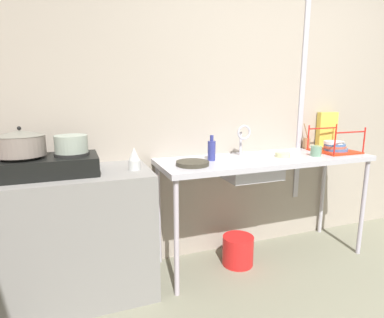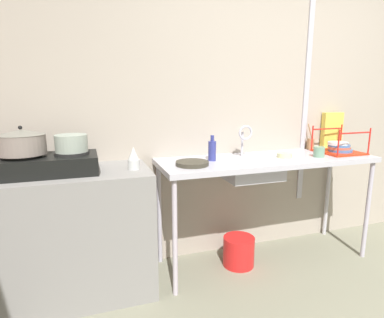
{
  "view_description": "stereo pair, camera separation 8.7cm",
  "coord_description": "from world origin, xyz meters",
  "px_view_note": "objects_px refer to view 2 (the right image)",
  "views": [
    {
      "loc": [
        -1.66,
        -0.78,
        1.39
      ],
      "look_at": [
        -0.86,
        1.36,
        0.91
      ],
      "focal_mm": 29.93,
      "sensor_mm": 36.0,
      "label": 1
    },
    {
      "loc": [
        -1.58,
        -0.8,
        1.39
      ],
      "look_at": [
        -0.86,
        1.36,
        0.91
      ],
      "focal_mm": 29.93,
      "sensor_mm": 36.0,
      "label": 2
    }
  ],
  "objects_px": {
    "stove": "(49,164)",
    "cereal_box": "(332,130)",
    "pot_on_left_burner": "(22,142)",
    "frying_pan": "(192,163)",
    "percolator": "(134,158)",
    "sink_basin": "(252,170)",
    "pot_on_right_burner": "(71,143)",
    "faucet": "(245,135)",
    "small_bowl_on_drainboard": "(285,155)",
    "utensil_jar": "(310,144)",
    "dish_rack": "(339,148)",
    "cup_by_rack": "(319,152)",
    "bottle_by_sink": "(212,150)",
    "bucket_on_floor": "(239,251)"
  },
  "relations": [
    {
      "from": "bucket_on_floor",
      "to": "sink_basin",
      "type": "bearing_deg",
      "value": -14.89
    },
    {
      "from": "cereal_box",
      "to": "frying_pan",
      "type": "bearing_deg",
      "value": -164.28
    },
    {
      "from": "pot_on_left_burner",
      "to": "utensil_jar",
      "type": "xyz_separation_m",
      "value": [
        2.32,
        0.22,
        -0.16
      ]
    },
    {
      "from": "frying_pan",
      "to": "small_bowl_on_drainboard",
      "type": "relative_size",
      "value": 2.01
    },
    {
      "from": "dish_rack",
      "to": "cup_by_rack",
      "type": "distance_m",
      "value": 0.3
    },
    {
      "from": "small_bowl_on_drainboard",
      "to": "bottle_by_sink",
      "type": "distance_m",
      "value": 0.6
    },
    {
      "from": "stove",
      "to": "frying_pan",
      "type": "height_order",
      "value": "stove"
    },
    {
      "from": "sink_basin",
      "to": "faucet",
      "type": "bearing_deg",
      "value": 89.58
    },
    {
      "from": "bottle_by_sink",
      "to": "dish_rack",
      "type": "bearing_deg",
      "value": -2.61
    },
    {
      "from": "stove",
      "to": "cereal_box",
      "type": "distance_m",
      "value": 2.42
    },
    {
      "from": "pot_on_left_burner",
      "to": "pot_on_right_burner",
      "type": "relative_size",
      "value": 1.4
    },
    {
      "from": "percolator",
      "to": "small_bowl_on_drainboard",
      "type": "relative_size",
      "value": 1.31
    },
    {
      "from": "faucet",
      "to": "cup_by_rack",
      "type": "height_order",
      "value": "faucet"
    },
    {
      "from": "bucket_on_floor",
      "to": "dish_rack",
      "type": "bearing_deg",
      "value": 0.91
    },
    {
      "from": "faucet",
      "to": "utensil_jar",
      "type": "xyz_separation_m",
      "value": [
        0.74,
        0.13,
        -0.12
      ]
    },
    {
      "from": "cereal_box",
      "to": "faucet",
      "type": "bearing_deg",
      "value": -167.82
    },
    {
      "from": "pot_on_left_burner",
      "to": "small_bowl_on_drainboard",
      "type": "xyz_separation_m",
      "value": [
        1.87,
        -0.03,
        -0.19
      ]
    },
    {
      "from": "sink_basin",
      "to": "frying_pan",
      "type": "bearing_deg",
      "value": -177.78
    },
    {
      "from": "sink_basin",
      "to": "faucet",
      "type": "relative_size",
      "value": 1.67
    },
    {
      "from": "frying_pan",
      "to": "bucket_on_floor",
      "type": "xyz_separation_m",
      "value": [
        0.41,
        0.04,
        -0.77
      ]
    },
    {
      "from": "cereal_box",
      "to": "utensil_jar",
      "type": "relative_size",
      "value": 1.42
    },
    {
      "from": "stove",
      "to": "bucket_on_floor",
      "type": "height_order",
      "value": "stove"
    },
    {
      "from": "sink_basin",
      "to": "pot_on_left_burner",
      "type": "bearing_deg",
      "value": 178.43
    },
    {
      "from": "pot_on_left_burner",
      "to": "cup_by_rack",
      "type": "relative_size",
      "value": 3.28
    },
    {
      "from": "percolator",
      "to": "faucet",
      "type": "bearing_deg",
      "value": 9.3
    },
    {
      "from": "percolator",
      "to": "sink_basin",
      "type": "bearing_deg",
      "value": 0.54
    },
    {
      "from": "stove",
      "to": "dish_rack",
      "type": "distance_m",
      "value": 2.29
    },
    {
      "from": "percolator",
      "to": "cup_by_rack",
      "type": "distance_m",
      "value": 1.48
    },
    {
      "from": "cup_by_rack",
      "to": "small_bowl_on_drainboard",
      "type": "xyz_separation_m",
      "value": [
        -0.28,
        0.06,
        -0.02
      ]
    },
    {
      "from": "utensil_jar",
      "to": "dish_rack",
      "type": "bearing_deg",
      "value": -63.48
    },
    {
      "from": "pot_on_right_burner",
      "to": "sink_basin",
      "type": "xyz_separation_m",
      "value": [
        1.29,
        -0.04,
        -0.26
      ]
    },
    {
      "from": "percolator",
      "to": "cereal_box",
      "type": "relative_size",
      "value": 0.47
    },
    {
      "from": "stove",
      "to": "small_bowl_on_drainboard",
      "type": "height_order",
      "value": "stove"
    },
    {
      "from": "cereal_box",
      "to": "bottle_by_sink",
      "type": "bearing_deg",
      "value": -167.34
    },
    {
      "from": "pot_on_right_burner",
      "to": "bottle_by_sink",
      "type": "bearing_deg",
      "value": 2.64
    },
    {
      "from": "pot_on_left_burner",
      "to": "small_bowl_on_drainboard",
      "type": "bearing_deg",
      "value": -1.02
    },
    {
      "from": "bottle_by_sink",
      "to": "utensil_jar",
      "type": "height_order",
      "value": "utensil_jar"
    },
    {
      "from": "small_bowl_on_drainboard",
      "to": "percolator",
      "type": "bearing_deg",
      "value": -179.12
    },
    {
      "from": "pot_on_right_burner",
      "to": "small_bowl_on_drainboard",
      "type": "height_order",
      "value": "pot_on_right_burner"
    },
    {
      "from": "bottle_by_sink",
      "to": "utensil_jar",
      "type": "distance_m",
      "value": 1.05
    },
    {
      "from": "stove",
      "to": "percolator",
      "type": "relative_size",
      "value": 3.83
    },
    {
      "from": "cereal_box",
      "to": "cup_by_rack",
      "type": "bearing_deg",
      "value": -136.4
    },
    {
      "from": "cup_by_rack",
      "to": "frying_pan",
      "type": "bearing_deg",
      "value": 178.12
    },
    {
      "from": "cup_by_rack",
      "to": "faucet",
      "type": "bearing_deg",
      "value": 161.21
    },
    {
      "from": "pot_on_left_burner",
      "to": "faucet",
      "type": "bearing_deg",
      "value": 3.51
    },
    {
      "from": "cereal_box",
      "to": "utensil_jar",
      "type": "height_order",
      "value": "cereal_box"
    },
    {
      "from": "pot_on_right_burner",
      "to": "faucet",
      "type": "relative_size",
      "value": 0.79
    },
    {
      "from": "sink_basin",
      "to": "faucet",
      "type": "distance_m",
      "value": 0.28
    },
    {
      "from": "pot_on_left_burner",
      "to": "dish_rack",
      "type": "height_order",
      "value": "pot_on_left_burner"
    },
    {
      "from": "pot_on_left_burner",
      "to": "frying_pan",
      "type": "relative_size",
      "value": 1.19
    }
  ]
}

